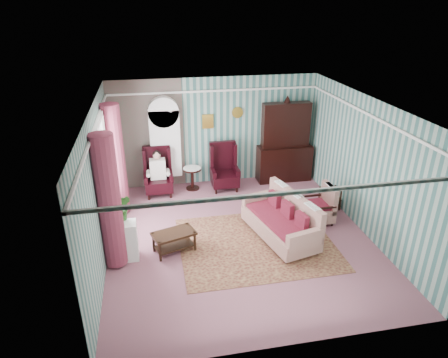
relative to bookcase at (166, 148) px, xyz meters
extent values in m
plane|color=#955767|center=(1.35, -2.84, -1.12)|extent=(6.00, 6.00, 0.00)
cube|color=#3C6D67|center=(1.35, 0.16, 0.33)|extent=(5.50, 0.02, 2.90)
cube|color=#3C6D67|center=(1.35, -5.84, 0.33)|extent=(5.50, 0.02, 2.90)
cube|color=#3C6D67|center=(-1.40, -2.84, 0.33)|extent=(0.02, 6.00, 2.90)
cube|color=#3C6D67|center=(4.10, -2.84, 0.33)|extent=(0.02, 6.00, 2.90)
cube|color=silver|center=(1.35, -2.84, 1.78)|extent=(5.50, 6.00, 0.02)
cube|color=#864451|center=(-0.45, 0.15, 0.33)|extent=(1.90, 0.01, 2.90)
cube|color=white|center=(1.35, -2.84, 1.43)|extent=(5.50, 6.00, 0.05)
cube|color=white|center=(-1.37, -2.24, 0.43)|extent=(0.04, 1.50, 1.90)
cylinder|color=brown|center=(-1.20, -3.29, 0.23)|extent=(0.44, 0.44, 2.60)
cylinder|color=brown|center=(-1.20, -1.19, 0.23)|extent=(0.44, 0.44, 2.60)
cube|color=gold|center=(1.15, 0.13, 0.63)|extent=(0.30, 0.03, 0.38)
cube|color=silver|center=(0.00, 0.00, 0.00)|extent=(0.80, 0.28, 2.24)
cube|color=black|center=(3.25, -0.12, 0.06)|extent=(1.50, 0.56, 2.36)
cube|color=black|center=(-0.25, -0.39, -0.50)|extent=(0.76, 0.80, 1.25)
cube|color=black|center=(1.50, -0.39, -0.50)|extent=(0.76, 0.80, 1.25)
cylinder|color=black|center=(0.65, -0.24, -0.82)|extent=(0.50, 0.50, 0.60)
cube|color=black|center=(3.82, -1.94, -0.85)|extent=(0.45, 0.38, 0.54)
cube|color=white|center=(-1.05, -3.14, -0.72)|extent=(0.55, 0.35, 0.80)
cube|color=#511B20|center=(1.65, -3.14, -1.11)|extent=(3.20, 2.60, 0.01)
cube|color=beige|center=(2.19, -2.98, -0.59)|extent=(1.47, 2.15, 1.07)
cube|color=beige|center=(3.25, -2.49, -0.63)|extent=(0.75, 0.75, 0.98)
cube|color=black|center=(-0.06, -3.07, -0.90)|extent=(0.95, 0.71, 0.43)
imported|color=#244A17|center=(-1.10, -3.19, -0.13)|extent=(0.35, 0.31, 0.39)
imported|color=#1B581E|center=(-0.99, -2.99, -0.05)|extent=(0.33, 0.28, 0.54)
imported|color=#244917|center=(-1.10, -3.08, -0.14)|extent=(0.26, 0.26, 0.36)
camera|label=1|loc=(-0.36, -9.97, 3.63)|focal=32.00mm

